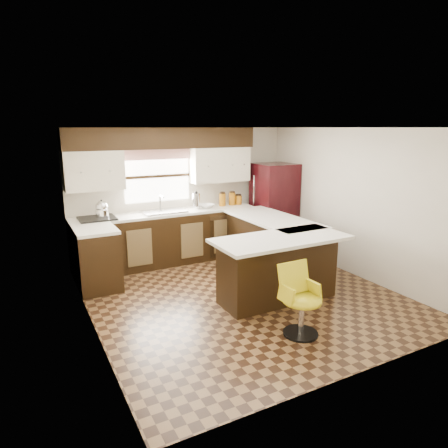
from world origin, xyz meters
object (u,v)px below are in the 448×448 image
peninsula_return (278,269)px  bar_chair (302,301)px  refrigerator (274,207)px  peninsula_long (270,247)px

peninsula_return → bar_chair: size_ratio=1.93×
refrigerator → bar_chair: (-1.67, -3.00, -0.43)m
peninsula_long → peninsula_return: same height
peninsula_return → refrigerator: 2.47m
peninsula_long → peninsula_return: bearing=-118.3°
peninsula_return → peninsula_long: bearing=61.7°
peninsula_long → refrigerator: (0.81, 1.06, 0.41)m
peninsula_return → refrigerator: (1.34, 2.04, 0.41)m
peninsula_return → bar_chair: peninsula_return is taller
refrigerator → bar_chair: 3.46m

